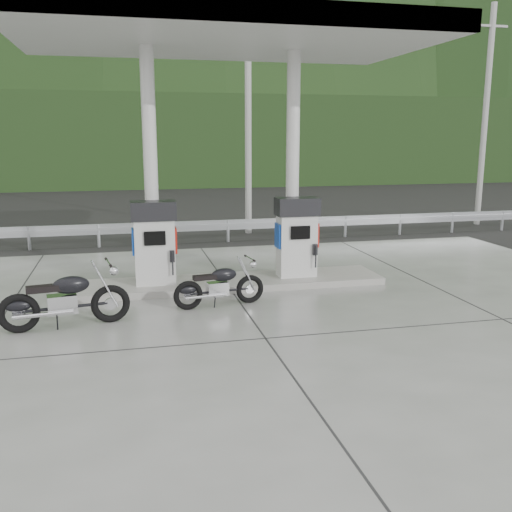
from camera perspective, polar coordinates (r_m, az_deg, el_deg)
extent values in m
plane|color=black|center=(10.51, -0.36, -6.52)|extent=(160.00, 160.00, 0.00)
cube|color=slate|center=(10.51, -0.36, -6.46)|extent=(18.00, 14.00, 0.02)
cube|color=gray|center=(12.84, -2.82, -2.67)|extent=(7.00, 1.40, 0.15)
cylinder|color=silver|center=(12.66, -10.50, 8.75)|extent=(0.30, 0.30, 5.00)
cylinder|color=silver|center=(13.21, 3.68, 9.05)|extent=(0.30, 0.30, 5.00)
cube|color=white|center=(12.60, -3.08, 21.24)|extent=(8.50, 5.00, 0.40)
cube|color=black|center=(21.60, -7.09, 2.97)|extent=(60.00, 7.00, 0.01)
cylinder|color=#9C9C97|center=(19.70, -0.79, 13.87)|extent=(0.22, 0.22, 8.00)
cylinder|color=#9C9C97|center=(23.33, 21.94, 12.73)|extent=(0.22, 0.22, 8.00)
cube|color=black|center=(39.79, -10.10, 11.25)|extent=(80.00, 6.00, 6.00)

